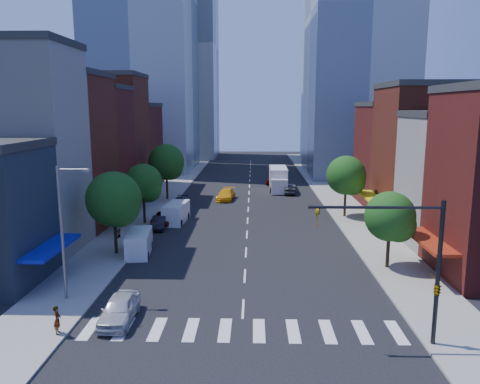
{
  "coord_description": "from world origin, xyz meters",
  "views": [
    {
      "loc": [
        0.61,
        -28.5,
        12.89
      ],
      "look_at": [
        -0.63,
        14.96,
        5.0
      ],
      "focal_mm": 35.0,
      "sensor_mm": 36.0,
      "label": 1
    }
  ],
  "objects_px": {
    "taxi": "(226,195)",
    "cargo_van_far": "(176,213)",
    "traffic_car_far": "(272,180)",
    "pedestrian_far": "(117,229)",
    "parked_car_second": "(159,223)",
    "parked_car_rear": "(179,203)",
    "traffic_car_oncoming": "(290,189)",
    "parked_car_front": "(119,309)",
    "box_truck": "(278,180)",
    "cargo_van_near": "(139,243)",
    "pedestrian_near": "(57,320)",
    "parked_car_third": "(163,218)"
  },
  "relations": [
    {
      "from": "taxi",
      "to": "cargo_van_far",
      "type": "bearing_deg",
      "value": -103.29
    },
    {
      "from": "traffic_car_far",
      "to": "pedestrian_far",
      "type": "distance_m",
      "value": 37.91
    },
    {
      "from": "parked_car_second",
      "to": "taxi",
      "type": "xyz_separation_m",
      "value": [
        6.29,
        16.06,
        0.1
      ]
    },
    {
      "from": "parked_car_rear",
      "to": "traffic_car_oncoming",
      "type": "bearing_deg",
      "value": 38.76
    },
    {
      "from": "taxi",
      "to": "parked_car_front",
      "type": "bearing_deg",
      "value": -89.43
    },
    {
      "from": "parked_car_front",
      "to": "cargo_van_far",
      "type": "height_order",
      "value": "cargo_van_far"
    },
    {
      "from": "traffic_car_far",
      "to": "box_truck",
      "type": "xyz_separation_m",
      "value": [
        0.83,
        -5.66,
        0.98
      ]
    },
    {
      "from": "parked_car_front",
      "to": "pedestrian_far",
      "type": "relative_size",
      "value": 2.64
    },
    {
      "from": "cargo_van_near",
      "to": "cargo_van_far",
      "type": "xyz_separation_m",
      "value": [
        1.36,
        11.76,
        0.08
      ]
    },
    {
      "from": "taxi",
      "to": "pedestrian_near",
      "type": "distance_m",
      "value": 40.82
    },
    {
      "from": "parked_car_rear",
      "to": "traffic_car_far",
      "type": "xyz_separation_m",
      "value": [
        12.71,
        19.09,
        0.05
      ]
    },
    {
      "from": "parked_car_third",
      "to": "traffic_car_oncoming",
      "type": "distance_m",
      "value": 24.6
    },
    {
      "from": "parked_car_rear",
      "to": "parked_car_second",
      "type": "bearing_deg",
      "value": -88.0
    },
    {
      "from": "cargo_van_near",
      "to": "traffic_car_oncoming",
      "type": "xyz_separation_m",
      "value": [
        15.7,
        30.0,
        -0.27
      ]
    },
    {
      "from": "parked_car_front",
      "to": "cargo_van_near",
      "type": "relative_size",
      "value": 0.93
    },
    {
      "from": "pedestrian_near",
      "to": "pedestrian_far",
      "type": "bearing_deg",
      "value": -4.28
    },
    {
      "from": "cargo_van_far",
      "to": "traffic_car_far",
      "type": "xyz_separation_m",
      "value": [
        11.86,
        27.09,
        -0.4
      ]
    },
    {
      "from": "traffic_car_oncoming",
      "to": "box_truck",
      "type": "bearing_deg",
      "value": -57.22
    },
    {
      "from": "cargo_van_near",
      "to": "cargo_van_far",
      "type": "distance_m",
      "value": 11.83
    },
    {
      "from": "taxi",
      "to": "traffic_car_oncoming",
      "type": "distance_m",
      "value": 10.64
    },
    {
      "from": "traffic_car_far",
      "to": "pedestrian_far",
      "type": "xyz_separation_m",
      "value": [
        -16.56,
        -34.09,
        0.34
      ]
    },
    {
      "from": "traffic_car_oncoming",
      "to": "cargo_van_near",
      "type": "bearing_deg",
      "value": 67.72
    },
    {
      "from": "box_truck",
      "to": "pedestrian_near",
      "type": "xyz_separation_m",
      "value": [
        -15.07,
        -48.27,
        -0.69
      ]
    },
    {
      "from": "parked_car_rear",
      "to": "traffic_car_oncoming",
      "type": "relative_size",
      "value": 0.98
    },
    {
      "from": "parked_car_front",
      "to": "parked_car_rear",
      "type": "xyz_separation_m",
      "value": [
        -1.48,
        32.89,
        -0.15
      ]
    },
    {
      "from": "parked_car_second",
      "to": "box_truck",
      "type": "relative_size",
      "value": 0.45
    },
    {
      "from": "pedestrian_near",
      "to": "parked_car_rear",
      "type": "bearing_deg",
      "value": -13.48
    },
    {
      "from": "pedestrian_far",
      "to": "parked_car_rear",
      "type": "bearing_deg",
      "value": 166.04
    },
    {
      "from": "pedestrian_near",
      "to": "pedestrian_far",
      "type": "distance_m",
      "value": 19.98
    },
    {
      "from": "taxi",
      "to": "box_truck",
      "type": "height_order",
      "value": "box_truck"
    },
    {
      "from": "cargo_van_far",
      "to": "traffic_car_oncoming",
      "type": "xyz_separation_m",
      "value": [
        14.34,
        18.24,
        -0.35
      ]
    },
    {
      "from": "parked_car_front",
      "to": "cargo_van_near",
      "type": "distance_m",
      "value": 13.29
    },
    {
      "from": "parked_car_front",
      "to": "traffic_car_far",
      "type": "relative_size",
      "value": 1.14
    },
    {
      "from": "parked_car_rear",
      "to": "traffic_car_far",
      "type": "distance_m",
      "value": 22.93
    },
    {
      "from": "parked_car_front",
      "to": "cargo_van_near",
      "type": "height_order",
      "value": "cargo_van_near"
    },
    {
      "from": "parked_car_rear",
      "to": "box_truck",
      "type": "relative_size",
      "value": 0.51
    },
    {
      "from": "traffic_car_oncoming",
      "to": "box_truck",
      "type": "height_order",
      "value": "box_truck"
    },
    {
      "from": "taxi",
      "to": "pedestrian_far",
      "type": "xyz_separation_m",
      "value": [
        -9.62,
        -20.32,
        0.28
      ]
    },
    {
      "from": "parked_car_front",
      "to": "taxi",
      "type": "height_order",
      "value": "parked_car_front"
    },
    {
      "from": "parked_car_second",
      "to": "pedestrian_near",
      "type": "height_order",
      "value": "pedestrian_near"
    },
    {
      "from": "parked_car_second",
      "to": "cargo_van_near",
      "type": "xyz_separation_m",
      "value": [
        0.02,
        -9.01,
        0.35
      ]
    },
    {
      "from": "parked_car_second",
      "to": "cargo_van_near",
      "type": "distance_m",
      "value": 9.02
    },
    {
      "from": "cargo_van_far",
      "to": "parked_car_rear",
      "type": "bearing_deg",
      "value": 100.92
    },
    {
      "from": "pedestrian_far",
      "to": "taxi",
      "type": "bearing_deg",
      "value": 155.09
    },
    {
      "from": "parked_car_front",
      "to": "traffic_car_oncoming",
      "type": "relative_size",
      "value": 1.03
    },
    {
      "from": "taxi",
      "to": "pedestrian_near",
      "type": "xyz_separation_m",
      "value": [
        -7.29,
        -40.16,
        0.23
      ]
    },
    {
      "from": "cargo_van_near",
      "to": "pedestrian_near",
      "type": "xyz_separation_m",
      "value": [
        -1.02,
        -15.09,
        -0.03
      ]
    },
    {
      "from": "parked_car_rear",
      "to": "cargo_van_near",
      "type": "relative_size",
      "value": 0.89
    },
    {
      "from": "parked_car_third",
      "to": "traffic_car_oncoming",
      "type": "bearing_deg",
      "value": 50.89
    },
    {
      "from": "parked_car_second",
      "to": "traffic_car_oncoming",
      "type": "xyz_separation_m",
      "value": [
        15.72,
        20.98,
        0.09
      ]
    }
  ]
}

